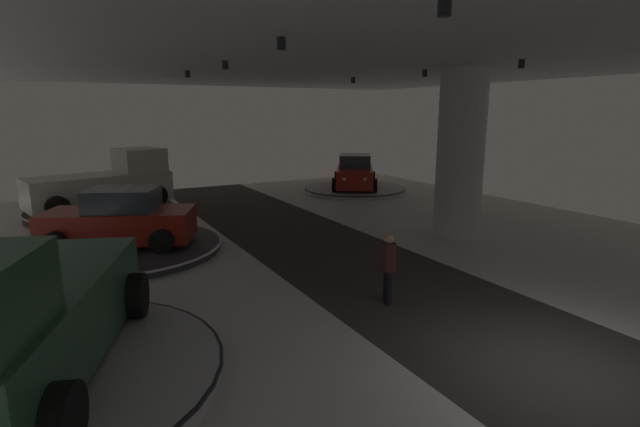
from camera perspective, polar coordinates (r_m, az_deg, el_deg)
name	(u,v)px	position (r m, az deg, el deg)	size (l,w,h in m)	color
ground	(567,374)	(9.07, 27.47, -16.70)	(24.00, 44.00, 0.06)	silver
ceiling_with_spotlights	(611,7)	(8.18, 31.53, 20.33)	(24.00, 44.00, 0.39)	silver
column_right	(460,154)	(16.50, 16.48, 6.81)	(1.54, 1.54, 5.50)	silver
display_platform_deep_right	(355,189)	(25.02, 4.16, 2.91)	(5.26, 5.26, 0.23)	#B7B7BC
display_car_deep_right	(355,173)	(24.93, 4.19, 4.88)	(3.80, 4.50, 1.71)	maroon
display_platform_deep_left	(102,211)	(21.24, -24.71, 0.28)	(5.68, 5.68, 0.33)	#333338
pickup_truck_deep_left	(107,184)	(21.16, -24.14, 3.27)	(5.65, 3.63, 2.30)	silver
display_platform_mid_left	(30,383)	(8.65, -31.44, -16.95)	(5.68, 5.68, 0.35)	#B7B7BC
pickup_truck_mid_left	(9,324)	(7.94, -33.21, -11.04)	(4.04, 5.70, 2.30)	#2D5638
display_platform_far_left	(122,248)	(15.49, -22.66, -3.83)	(5.90, 5.90, 0.23)	#333338
display_car_far_left	(120,220)	(15.28, -22.81, -0.70)	(4.57, 3.47, 1.71)	maroon
visitor_walking_near	(388,264)	(10.46, 8.18, -6.02)	(0.32, 0.32, 1.59)	black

